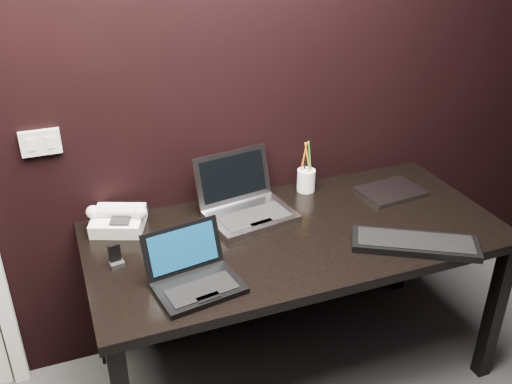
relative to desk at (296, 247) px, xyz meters
name	(u,v)px	position (x,y,z in m)	size (l,w,h in m)	color
wall_back	(193,79)	(-0.30, 0.40, 0.64)	(4.00, 4.00, 0.00)	black
wall_switch	(40,143)	(-0.92, 0.39, 0.46)	(0.15, 0.02, 0.10)	silver
desk	(296,247)	(0.00, 0.00, 0.00)	(1.70, 0.80, 0.74)	black
netbook	(194,276)	(-0.49, -0.20, 0.12)	(0.33, 0.30, 0.19)	black
silver_laptop	(246,205)	(-0.15, 0.21, 0.12)	(0.40, 0.37, 0.24)	#A4A5AA
ext_keyboard	(415,243)	(0.39, -0.27, 0.09)	(0.50, 0.39, 0.03)	black
closed_laptop	(391,191)	(0.54, 0.15, 0.09)	(0.30, 0.23, 0.02)	gray
desk_phone	(118,220)	(-0.68, 0.28, 0.12)	(0.26, 0.25, 0.12)	white
mobile_phone	(115,258)	(-0.73, 0.02, 0.11)	(0.06, 0.05, 0.09)	black
pen_cup	(306,179)	(0.19, 0.32, 0.13)	(0.11, 0.11, 0.24)	white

